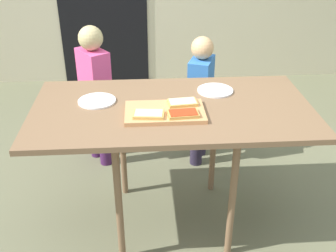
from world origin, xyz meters
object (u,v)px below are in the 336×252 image
Objects in this scene: pizza_slice_near_left at (149,114)px; plate_white_left at (97,101)px; plate_white_right at (215,90)px; child_left at (95,88)px; dining_table at (172,116)px; cutting_board at (165,112)px; child_right at (200,94)px; pizza_slice_near_right at (183,114)px; pizza_slice_far_right at (183,102)px.

plate_white_left is at bearing 140.63° from pizza_slice_near_left.
child_left reaches higher than plate_white_right.
dining_table is at bearing -12.15° from plate_white_left.
plate_white_left is (-0.66, -0.10, 0.00)m from plate_white_right.
child_left is (-0.44, 0.80, -0.20)m from cutting_board.
pizza_slice_near_left is at bearing -115.01° from child_right.
dining_table is at bearing 106.81° from pizza_slice_near_right.
child_left is at bearing 176.94° from child_right.
pizza_slice_near_left is (-0.13, -0.14, 0.09)m from dining_table.
child_right is at bearing 68.58° from cutting_board.
pizza_slice_far_right is 0.17× the size of child_right.
pizza_slice_near_right is (0.09, -0.06, 0.02)m from cutting_board.
dining_table is 0.10m from pizza_slice_far_right.
plate_white_right is at bearing 8.21° from plate_white_left.
pizza_slice_near_left reaches higher than plate_white_left.
dining_table is at bearing -110.58° from child_right.
pizza_slice_near_right is (0.17, -0.01, 0.00)m from pizza_slice_near_left.
dining_table is 9.29× the size of pizza_slice_near_left.
pizza_slice_far_right is 1.01× the size of pizza_slice_near_right.
pizza_slice_near_right is at bearing -104.34° from child_right.
dining_table is 0.74m from child_right.
plate_white_left reaches higher than dining_table.
child_left is (-0.53, 0.86, -0.22)m from pizza_slice_near_right.
pizza_slice_near_left reaches higher than cutting_board.
child_left reaches higher than pizza_slice_near_right.
child_left is at bearing 126.29° from pizza_slice_far_right.
plate_white_left is at bearing 152.52° from pizza_slice_near_right.
plate_white_left is (-0.40, 0.09, 0.06)m from dining_table.
child_left reaches higher than plate_white_left.
cutting_board is (-0.04, -0.08, 0.07)m from dining_table.
plate_white_left is at bearing 167.85° from dining_table.
pizza_slice_far_right reaches higher than dining_table.
dining_table is 1.56× the size of child_right.
pizza_slice_near_right reaches higher than dining_table.
plate_white_right is 0.94m from child_left.
child_right reaches higher than plate_white_left.
cutting_board reaches higher than plate_white_right.
pizza_slice_far_right is 0.13m from pizza_slice_near_right.
child_right is at bearing 64.99° from pizza_slice_near_left.
pizza_slice_near_left is 0.50m from plate_white_right.
pizza_slice_near_right is (-0.01, -0.13, 0.00)m from pizza_slice_far_right.
pizza_slice_far_right is at bearing -12.78° from plate_white_left.
pizza_slice_near_right is 0.39m from plate_white_right.
plate_white_right is at bearing 39.69° from pizza_slice_near_left.
cutting_board is 0.40m from plate_white_left.
pizza_slice_far_right is 0.78× the size of plate_white_left.
dining_table is 1.44× the size of child_left.
pizza_slice_near_right is 0.77× the size of plate_white_right.
dining_table is 0.18m from pizza_slice_near_right.
pizza_slice_far_right is at bearing 85.70° from pizza_slice_near_right.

